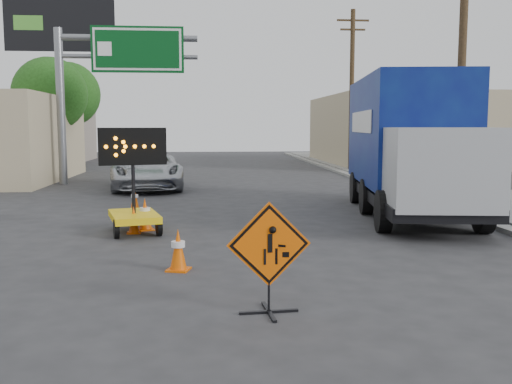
{
  "coord_description": "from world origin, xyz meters",
  "views": [
    {
      "loc": [
        -0.09,
        -7.86,
        2.57
      ],
      "look_at": [
        0.8,
        2.75,
        1.34
      ],
      "focal_mm": 40.0,
      "sensor_mm": 36.0,
      "label": 1
    }
  ],
  "objects": [
    {
      "name": "ground",
      "position": [
        0.0,
        0.0,
        0.0
      ],
      "size": [
        100.0,
        100.0,
        0.0
      ],
      "primitive_type": "plane",
      "color": "#2D2D30",
      "rests_on": "ground"
    },
    {
      "name": "curb_right",
      "position": [
        7.2,
        15.0,
        0.06
      ],
      "size": [
        0.4,
        60.0,
        0.12
      ],
      "primitive_type": "cube",
      "color": "gray",
      "rests_on": "ground"
    },
    {
      "name": "sidewalk_right",
      "position": [
        9.5,
        15.0,
        0.07
      ],
      "size": [
        4.0,
        60.0,
        0.15
      ],
      "primitive_type": "cube",
      "color": "gray",
      "rests_on": "ground"
    },
    {
      "name": "building_right_far",
      "position": [
        13.0,
        30.0,
        2.3
      ],
      "size": [
        10.0,
        14.0,
        4.6
      ],
      "primitive_type": "cube",
      "color": "tan",
      "rests_on": "ground"
    },
    {
      "name": "highway_gantry",
      "position": [
        -4.43,
        17.96,
        5.07
      ],
      "size": [
        6.18,
        0.38,
        6.9
      ],
      "color": "slate",
      "rests_on": "ground"
    },
    {
      "name": "billboard",
      "position": [
        -8.35,
        25.87,
        7.35
      ],
      "size": [
        6.1,
        0.54,
        9.85
      ],
      "color": "slate",
      "rests_on": "ground"
    },
    {
      "name": "utility_pole_near",
      "position": [
        8.0,
        10.0,
        4.68
      ],
      "size": [
        1.8,
        0.26,
        9.0
      ],
      "color": "#4F3721",
      "rests_on": "ground"
    },
    {
      "name": "utility_pole_far",
      "position": [
        8.0,
        24.0,
        4.68
      ],
      "size": [
        1.8,
        0.26,
        9.0
      ],
      "color": "#4F3721",
      "rests_on": "ground"
    },
    {
      "name": "tree_left_near",
      "position": [
        -8.0,
        22.0,
        4.16
      ],
      "size": [
        3.71,
        3.71,
        6.03
      ],
      "color": "#4F3721",
      "rests_on": "ground"
    },
    {
      "name": "tree_left_far",
      "position": [
        -9.0,
        30.0,
        4.6
      ],
      "size": [
        4.1,
        4.1,
        6.66
      ],
      "color": "#4F3721",
      "rests_on": "ground"
    },
    {
      "name": "construction_sign",
      "position": [
        0.73,
        -0.27,
        0.82
      ],
      "size": [
        1.17,
        0.83,
        1.56
      ],
      "rotation": [
        0.0,
        0.0,
        0.09
      ],
      "color": "black",
      "rests_on": "ground"
    },
    {
      "name": "arrow_board",
      "position": [
        -1.89,
        5.98,
        0.58
      ],
      "size": [
        1.57,
        1.99,
        2.54
      ],
      "rotation": [
        0.0,
        0.0,
        0.26
      ],
      "color": "yellow",
      "rests_on": "ground"
    },
    {
      "name": "pickup_truck",
      "position": [
        -2.65,
        15.98,
        0.83
      ],
      "size": [
        3.47,
        6.25,
        1.65
      ],
      "primitive_type": "imported",
      "rotation": [
        0.0,
        0.0,
        0.13
      ],
      "color": "#B7BABE",
      "rests_on": "ground"
    },
    {
      "name": "box_truck",
      "position": [
        5.68,
        8.17,
        1.81
      ],
      "size": [
        3.58,
        8.68,
        3.99
      ],
      "rotation": [
        0.0,
        0.0,
        -0.14
      ],
      "color": "black",
      "rests_on": "ground"
    },
    {
      "name": "cone_a",
      "position": [
        -0.64,
        2.21,
        0.38
      ],
      "size": [
        0.47,
        0.47,
        0.75
      ],
      "rotation": [
        0.0,
        0.0,
        -0.28
      ],
      "color": "#E25504",
      "rests_on": "ground"
    },
    {
      "name": "cone_b",
      "position": [
        -1.89,
        5.89,
        0.33
      ],
      "size": [
        0.36,
        0.36,
        0.65
      ],
      "rotation": [
        0.0,
        0.0,
        0.08
      ],
      "color": "#E25504",
      "rests_on": "ground"
    },
    {
      "name": "cone_c",
      "position": [
        -1.66,
        6.32,
        0.4
      ],
      "size": [
        0.5,
        0.5,
        0.8
      ],
      "rotation": [
        0.0,
        0.0,
        0.29
      ],
      "color": "#E25504",
      "rests_on": "ground"
    },
    {
      "name": "cone_d",
      "position": [
        -2.36,
        9.86,
        0.34
      ],
      "size": [
        0.44,
        0.44,
        0.67
      ],
      "rotation": [
        0.0,
        0.0,
        -0.37
      ],
      "color": "#E25504",
      "rests_on": "ground"
    }
  ]
}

